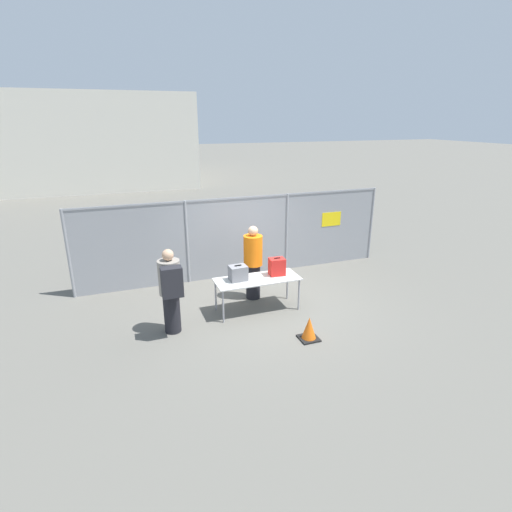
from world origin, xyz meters
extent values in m
plane|color=#605E56|center=(0.00, 0.00, 0.00)|extent=(120.00, 120.00, 0.00)
cylinder|color=gray|center=(-4.14, 1.95, 1.07)|extent=(0.07, 0.07, 2.15)
cylinder|color=gray|center=(-1.38, 1.95, 1.07)|extent=(0.07, 0.07, 2.15)
cylinder|color=gray|center=(1.38, 1.95, 1.07)|extent=(0.07, 0.07, 2.15)
cylinder|color=gray|center=(4.14, 1.95, 1.07)|extent=(0.07, 0.07, 2.15)
cube|color=gray|center=(0.00, 1.95, 1.07)|extent=(8.27, 0.01, 2.15)
cube|color=gray|center=(0.00, 1.95, 2.12)|extent=(8.27, 0.04, 0.04)
cube|color=yellow|center=(2.76, 1.94, 1.33)|extent=(0.60, 0.01, 0.40)
cube|color=silver|center=(-0.27, -0.17, 0.74)|extent=(1.85, 0.73, 0.02)
cylinder|color=#99999E|center=(-1.14, -0.48, 0.36)|extent=(0.04, 0.04, 0.72)
cylinder|color=#99999E|center=(0.59, -0.48, 0.36)|extent=(0.04, 0.04, 0.72)
cylinder|color=#99999E|center=(-1.14, 0.13, 0.36)|extent=(0.04, 0.04, 0.72)
cylinder|color=#99999E|center=(0.59, 0.13, 0.36)|extent=(0.04, 0.04, 0.72)
cube|color=slate|center=(-0.69, -0.11, 0.91)|extent=(0.38, 0.31, 0.32)
cube|color=black|center=(-0.69, -0.11, 1.08)|extent=(0.15, 0.03, 0.02)
cube|color=red|center=(0.21, -0.11, 0.94)|extent=(0.36, 0.28, 0.38)
cube|color=black|center=(0.21, -0.11, 1.14)|extent=(0.14, 0.03, 0.02)
cylinder|color=black|center=(-2.18, -0.48, 0.41)|extent=(0.32, 0.32, 0.82)
cylinder|color=gray|center=(-2.18, -0.48, 1.16)|extent=(0.43, 0.43, 0.68)
sphere|color=tan|center=(-2.18, -0.48, 1.62)|extent=(0.22, 0.22, 0.22)
cube|color=#232328|center=(-2.18, -0.81, 1.20)|extent=(0.38, 0.24, 0.57)
cylinder|color=black|center=(-0.14, 0.46, 0.42)|extent=(0.33, 0.33, 0.84)
cylinder|color=orange|center=(-0.14, 0.46, 1.18)|extent=(0.44, 0.44, 0.70)
sphere|color=tan|center=(-0.14, 0.46, 1.65)|extent=(0.23, 0.23, 0.23)
cube|color=#4C6B47|center=(0.80, 3.52, 0.47)|extent=(3.02, 1.37, 0.57)
sphere|color=black|center=(0.27, 2.77, 0.33)|extent=(0.66, 0.66, 0.66)
sphere|color=black|center=(0.27, 4.27, 0.33)|extent=(0.66, 0.66, 0.66)
cylinder|color=#59595B|center=(-1.24, 3.52, 0.23)|extent=(1.06, 0.06, 0.06)
cube|color=beige|center=(-6.35, 22.82, 2.73)|extent=(16.97, 13.34, 5.47)
cube|color=black|center=(0.23, -1.69, 0.01)|extent=(0.37, 0.37, 0.03)
cone|color=orange|center=(0.23, -1.69, 0.23)|extent=(0.30, 0.30, 0.46)
camera|label=1|loc=(-3.07, -7.70, 4.04)|focal=28.00mm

